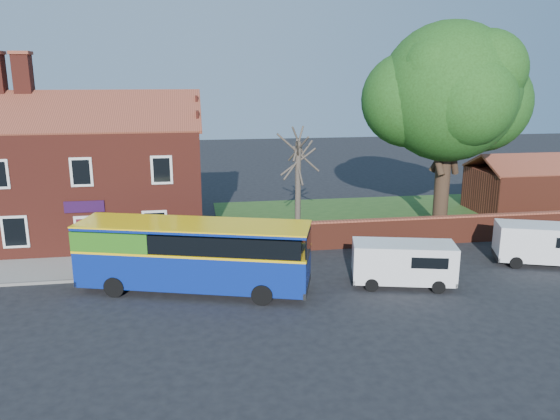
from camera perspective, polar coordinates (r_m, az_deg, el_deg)
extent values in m
plane|color=black|center=(23.12, -5.04, -10.12)|extent=(120.00, 120.00, 0.00)
cube|color=gray|center=(28.96, -19.92, -5.73)|extent=(18.00, 3.50, 0.12)
cube|color=slate|center=(27.35, -20.58, -6.94)|extent=(18.00, 0.15, 0.14)
cube|color=#426B28|center=(38.13, 13.33, -0.64)|extent=(26.00, 12.00, 0.04)
cube|color=maroon|center=(33.62, -18.62, 2.69)|extent=(12.00, 8.00, 6.50)
cube|color=brown|center=(31.14, -19.82, 9.66)|extent=(12.30, 4.08, 2.16)
cube|color=brown|center=(35.07, -18.65, 10.15)|extent=(12.30, 4.08, 2.16)
cube|color=maroon|center=(33.80, -25.28, 12.68)|extent=(0.90, 0.90, 2.20)
cube|color=black|center=(29.48, -20.05, 3.74)|extent=(1.10, 0.06, 1.50)
cube|color=#4C0F19|center=(30.24, -19.51, -2.80)|extent=(0.95, 0.04, 2.10)
cube|color=silver|center=(30.24, -19.51, -2.70)|extent=(1.20, 0.06, 2.30)
cube|color=#250B31|center=(29.80, -19.77, 0.33)|extent=(2.00, 0.06, 0.60)
cube|color=maroon|center=(32.69, 17.34, -2.03)|extent=(22.00, 0.30, 1.50)
cube|color=brown|center=(32.48, 17.44, -0.67)|extent=(22.00, 0.38, 0.10)
cube|color=maroon|center=(42.04, 24.88, 1.84)|extent=(8.00, 5.00, 3.00)
cube|color=brown|center=(40.69, 26.14, 4.29)|extent=(8.20, 2.56, 1.24)
cube|color=brown|center=(42.73, 24.24, 4.89)|extent=(8.20, 2.56, 1.24)
cube|color=navy|center=(24.65, -8.94, -5.75)|extent=(10.47, 5.37, 1.62)
cube|color=yellow|center=(24.39, -9.01, -3.97)|extent=(10.49, 5.39, 0.10)
cube|color=black|center=(24.24, -9.05, -2.88)|extent=(10.09, 5.27, 0.81)
cube|color=#317C1B|center=(25.40, -16.33, -2.50)|extent=(4.06, 3.47, 0.86)
cube|color=navy|center=(24.09, -9.10, -1.64)|extent=(10.47, 5.37, 0.14)
cube|color=yellow|center=(24.07, -9.11, -1.46)|extent=(10.52, 5.42, 0.06)
cylinder|color=black|center=(24.97, -16.90, -7.68)|extent=(0.96, 0.53, 0.92)
cylinder|color=black|center=(27.00, -14.83, -5.88)|extent=(0.96, 0.53, 0.92)
cylinder|color=black|center=(23.12, -1.87, -8.83)|extent=(0.96, 0.53, 0.92)
cylinder|color=black|center=(25.30, -0.97, -6.76)|extent=(0.96, 0.53, 0.92)
cube|color=white|center=(25.54, 12.76, -5.28)|extent=(4.87, 2.86, 1.74)
cube|color=black|center=(25.83, 17.32, -4.72)|extent=(0.45, 1.53, 0.69)
cube|color=black|center=(26.22, 17.56, -6.89)|extent=(0.53, 1.80, 0.22)
cylinder|color=black|center=(24.87, 9.55, -7.72)|extent=(0.64, 0.36, 0.60)
cylinder|color=black|center=(26.46, 9.26, -6.36)|extent=(0.64, 0.36, 0.60)
cylinder|color=black|center=(25.30, 16.22, -7.72)|extent=(0.64, 0.36, 0.60)
cylinder|color=black|center=(26.86, 15.52, -6.39)|extent=(0.64, 0.36, 0.60)
cube|color=white|center=(30.65, 25.98, -3.06)|extent=(5.07, 3.35, 1.79)
cylinder|color=black|center=(29.70, 23.43, -5.06)|extent=(0.66, 0.42, 0.62)
cylinder|color=black|center=(31.34, 22.74, -4.02)|extent=(0.66, 0.42, 0.62)
cylinder|color=black|center=(34.56, 16.53, 2.01)|extent=(0.90, 0.90, 5.16)
sphere|color=#286D22|center=(33.89, 17.22, 11.70)|extent=(8.08, 8.08, 8.08)
sphere|color=#286D22|center=(35.40, 20.31, 10.44)|extent=(5.83, 5.83, 5.83)
sphere|color=#286D22|center=(33.65, 13.33, 11.17)|extent=(5.61, 5.61, 5.61)
cylinder|color=#4C4238|center=(31.20, 1.88, 1.89)|extent=(0.33, 0.33, 5.75)
cylinder|color=#4C4238|center=(30.84, 1.92, 5.63)|extent=(0.34, 2.81, 2.26)
cylinder|color=#4C4238|center=(30.87, 1.91, 5.25)|extent=(1.47, 2.07, 2.07)
cylinder|color=#4C4238|center=(30.81, 1.92, 6.00)|extent=(2.36, 1.08, 2.29)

